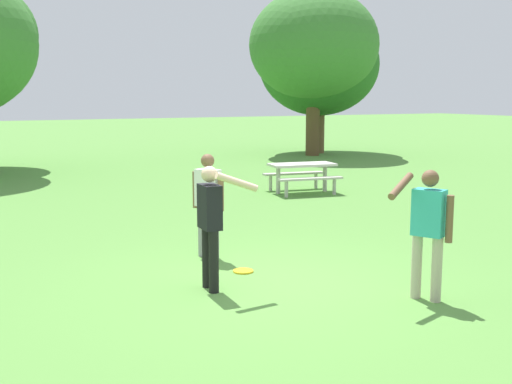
# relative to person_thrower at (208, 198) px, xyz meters

# --- Properties ---
(ground_plane) EXTENTS (120.00, 120.00, 0.00)m
(ground_plane) POSITION_rel_person_thrower_xyz_m (0.05, -1.67, -0.94)
(ground_plane) COLOR #568E3D
(person_thrower) EXTENTS (0.37, 0.56, 1.64)m
(person_thrower) POSITION_rel_person_thrower_xyz_m (0.00, 0.00, 0.00)
(person_thrower) COLOR gray
(person_thrower) RESTS_ON ground
(person_catcher) EXTENTS (0.82, 0.56, 1.64)m
(person_catcher) POSITION_rel_person_thrower_xyz_m (1.58, -3.19, 0.02)
(person_catcher) COLOR #B7AD93
(person_catcher) RESTS_ON ground
(person_bystander) EXTENTS (0.67, 0.64, 1.64)m
(person_bystander) POSITION_rel_person_thrower_xyz_m (-0.63, -1.57, 0.02)
(person_bystander) COLOR black
(person_bystander) RESTS_ON ground
(frisbee) EXTENTS (0.30, 0.30, 0.03)m
(frisbee) POSITION_rel_person_thrower_xyz_m (0.11, -1.01, -0.93)
(frisbee) COLOR yellow
(frisbee) RESTS_ON ground
(picnic_table_near) EXTENTS (1.89, 1.66, 0.77)m
(picnic_table_near) POSITION_rel_person_thrower_xyz_m (4.80, 5.04, -0.38)
(picnic_table_near) COLOR beige
(picnic_table_near) RESTS_ON ground
(tree_far_right) EXTENTS (5.37, 5.37, 6.87)m
(tree_far_right) POSITION_rel_person_thrower_xyz_m (10.61, 13.69, 3.62)
(tree_far_right) COLOR brown
(tree_far_right) RESTS_ON ground
(tree_slender_mid) EXTENTS (5.20, 5.20, 6.06)m
(tree_slender_mid) POSITION_rel_person_thrower_xyz_m (11.44, 14.56, 2.89)
(tree_slender_mid) COLOR brown
(tree_slender_mid) RESTS_ON ground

